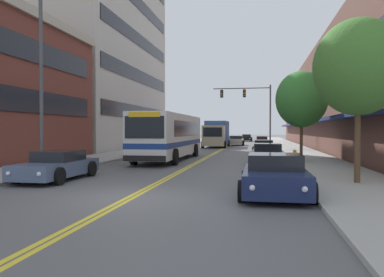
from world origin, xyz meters
The scene contains 21 objects.
ground_plane centered at (0.00, 37.00, 0.00)m, with size 240.00×240.00×0.00m, color #565659.
sidewalk_left centered at (-7.42, 37.00, 0.06)m, with size 3.84×106.00×0.13m.
sidewalk_right centered at (7.42, 37.00, 0.06)m, with size 3.84×106.00×0.13m.
centre_line centered at (0.00, 37.00, 0.00)m, with size 0.34×106.00×0.01m.
office_tower_left centered at (-15.58, 30.30, 12.35)m, with size 12.08×23.60×24.70m.
storefront_row_right centered at (13.57, 37.00, 5.39)m, with size 9.10×68.00×10.79m.
city_bus centered at (-2.26, 14.68, 1.77)m, with size 2.83×11.94×3.13m.
car_white_parked_left_near centered at (-4.28, 31.06, 0.62)m, with size 2.07×4.44×1.31m.
car_slate_blue_parked_left_mid centered at (-4.44, 3.44, 0.58)m, with size 2.01×4.62×1.21m.
car_navy_parked_right_foreground centered at (4.40, 1.17, 0.62)m, with size 2.20×4.22×1.32m.
car_charcoal_parked_right_mid centered at (4.44, 13.04, 0.58)m, with size 2.18×4.70×1.24m.
car_red_parked_right_far centered at (4.34, 43.75, 0.56)m, with size 2.02×4.67×1.19m.
car_beige_parked_right_end centered at (4.33, 22.26, 0.57)m, with size 2.01×4.61×1.21m.
car_champagne_moving_lead centered at (0.82, 40.09, 0.62)m, with size 2.18×4.44×1.30m.
car_black_moving_second centered at (1.68, 58.77, 0.60)m, with size 2.06×4.67×1.28m.
box_truck centered at (-1.22, 34.59, 1.63)m, with size 2.84×7.55×3.18m.
traffic_signal_mast centered at (3.02, 33.57, 5.24)m, with size 6.77×0.38×7.36m.
street_lamp_left_near centered at (-5.04, 3.69, 4.89)m, with size 2.04×0.28×8.32m.
street_tree_right_near centered at (7.52, 3.81, 4.42)m, with size 3.27×3.27×6.10m.
street_tree_right_mid centered at (6.66, 14.58, 4.12)m, with size 3.38×3.38×5.85m.
fire_hydrant centered at (5.95, 11.39, 0.54)m, with size 0.31×0.23×0.83m.
Camera 1 is at (3.89, -10.98, 2.09)m, focal length 35.00 mm.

